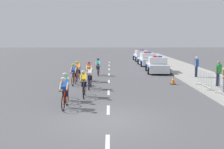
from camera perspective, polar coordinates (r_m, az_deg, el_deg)
name	(u,v)px	position (r m, az deg, el deg)	size (l,w,h in m)	color
ground_plane	(108,120)	(11.01, -0.84, -9.63)	(160.00, 160.00, 0.00)	#56565B
sidewalk_slab	(193,73)	(25.87, 16.72, 0.30)	(4.20, 60.00, 0.12)	#A3A099
kerb_edge	(171,73)	(25.35, 12.36, 0.31)	(0.16, 60.00, 0.13)	#9E9E99
lane_markings_centre	(109,78)	(22.31, -0.66, -0.68)	(0.14, 29.60, 0.01)	white
cyclist_lead	(65,92)	(12.81, -9.96, -3.63)	(0.42, 1.72, 1.56)	black
cyclist_second	(66,86)	(14.31, -9.80, -2.42)	(0.45, 1.72, 1.56)	black
cyclist_third	(84,83)	(15.12, -5.99, -1.80)	(0.43, 1.72, 1.56)	black
cyclist_fourth	(90,77)	(17.47, -4.74, -0.48)	(0.43, 1.72, 1.56)	black
cyclist_fifth	(74,74)	(19.04, -8.03, 0.15)	(0.44, 1.72, 1.56)	black
cyclist_sixth	(89,71)	(20.35, -4.84, 0.69)	(0.42, 1.72, 1.56)	black
cyclist_seventh	(78,70)	(20.94, -7.23, 0.86)	(0.44, 1.72, 1.56)	black
cyclist_eighth	(98,67)	(23.59, -2.98, 1.69)	(0.44, 1.72, 1.56)	black
police_car_nearest	(157,65)	(25.90, 9.53, 1.91)	(2.19, 4.49, 1.59)	silver
police_car_second	(147,60)	(32.47, 7.50, 3.13)	(2.09, 4.45, 1.59)	white
police_car_third	(141,56)	(38.92, 6.18, 3.92)	(2.09, 4.45, 1.59)	silver
crowd_barrier_middle	(205,79)	(18.35, 19.06, -0.93)	(0.53, 2.32, 1.07)	#B7BABF
traffic_cone_near	(173,80)	(19.63, 12.82, -1.14)	(0.36, 0.36, 0.64)	black
spectator_middle	(196,65)	(22.87, 17.45, 1.90)	(0.42, 0.43, 1.68)	#23284C
spectator_back	(218,72)	(19.04, 21.60, 0.58)	(0.49, 0.37, 1.68)	#23284C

